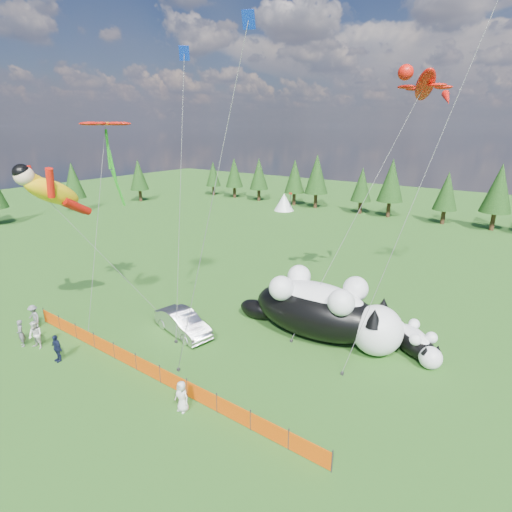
# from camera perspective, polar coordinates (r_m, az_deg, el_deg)

# --- Properties ---
(ground) EXTENTS (160.00, 160.00, 0.00)m
(ground) POSITION_cam_1_polar(r_m,az_deg,el_deg) (25.36, -9.75, -13.41)
(ground) COLOR #0D3409
(ground) RESTS_ON ground
(safety_fence) EXTENTS (22.06, 0.06, 1.10)m
(safety_fence) POSITION_cam_1_polar(r_m,az_deg,el_deg) (23.45, -15.19, -15.22)
(safety_fence) COLOR #262626
(safety_fence) RESTS_ON ground
(tree_line) EXTENTS (90.00, 4.00, 8.00)m
(tree_line) POSITION_cam_1_polar(r_m,az_deg,el_deg) (62.57, 20.91, 8.50)
(tree_line) COLOR black
(tree_line) RESTS_ON ground
(festival_tents) EXTENTS (50.00, 3.20, 2.80)m
(festival_tents) POSITION_cam_1_polar(r_m,az_deg,el_deg) (56.30, 30.01, 3.59)
(festival_tents) COLOR white
(festival_tents) RESTS_ON ground
(cat_large) EXTENTS (11.44, 4.43, 4.13)m
(cat_large) POSITION_cam_1_polar(r_m,az_deg,el_deg) (26.08, 9.56, -7.56)
(cat_large) COLOR black
(cat_large) RESTS_ON ground
(cat_small) EXTENTS (4.01, 3.72, 1.76)m
(cat_small) POSITION_cam_1_polar(r_m,az_deg,el_deg) (26.24, 21.79, -11.29)
(cat_small) COLOR black
(cat_small) RESTS_ON ground
(car) EXTENTS (4.94, 2.55, 1.55)m
(car) POSITION_cam_1_polar(r_m,az_deg,el_deg) (27.11, -10.41, -9.37)
(car) COLOR silver
(car) RESTS_ON ground
(spectator_a) EXTENTS (0.72, 0.57, 1.75)m
(spectator_a) POSITION_cam_1_polar(r_m,az_deg,el_deg) (29.18, -30.57, -9.48)
(spectator_a) COLOR slate
(spectator_a) RESTS_ON ground
(spectator_b) EXTENTS (0.95, 0.66, 1.81)m
(spectator_b) POSITION_cam_1_polar(r_m,az_deg,el_deg) (28.41, -28.98, -9.88)
(spectator_b) COLOR silver
(spectator_b) RESTS_ON ground
(spectator_c) EXTENTS (0.99, 0.52, 1.69)m
(spectator_c) POSITION_cam_1_polar(r_m,az_deg,el_deg) (26.48, -26.59, -11.69)
(spectator_c) COLOR #131934
(spectator_c) RESTS_ON ground
(spectator_d) EXTENTS (1.09, 0.59, 1.66)m
(spectator_d) POSITION_cam_1_polar(r_m,az_deg,el_deg) (31.26, -29.16, -7.56)
(spectator_d) COLOR slate
(spectator_d) RESTS_ON ground
(spectator_e) EXTENTS (0.82, 0.55, 1.62)m
(spectator_e) POSITION_cam_1_polar(r_m,az_deg,el_deg) (20.56, -10.54, -19.12)
(spectator_e) COLOR silver
(spectator_e) RESTS_ON ground
(superhero_kite) EXTENTS (6.87, 7.01, 12.26)m
(superhero_kite) POSITION_cam_1_polar(r_m,az_deg,el_deg) (27.49, -27.08, 8.18)
(superhero_kite) COLOR yellow
(superhero_kite) RESTS_ON ground
(gecko_kite) EXTENTS (6.70, 11.61, 17.95)m
(gecko_kite) POSITION_cam_1_polar(r_m,az_deg,el_deg) (28.82, 22.99, 21.54)
(gecko_kite) COLOR red
(gecko_kite) RESTS_ON ground
(flower_kite) EXTENTS (3.27, 5.15, 13.58)m
(flower_kite) POSITION_cam_1_polar(r_m,az_deg,el_deg) (27.16, -20.72, 16.91)
(flower_kite) COLOR red
(flower_kite) RESTS_ON ground
(diamond_kite_a) EXTENTS (2.54, 4.53, 18.31)m
(diamond_kite_a) POSITION_cam_1_polar(r_m,az_deg,el_deg) (27.24, -10.27, 25.26)
(diamond_kite_a) COLOR #0B2BAA
(diamond_kite_a) RESTS_ON ground
(diamond_kite_c) EXTENTS (4.65, 1.64, 18.00)m
(diamond_kite_c) POSITION_cam_1_polar(r_m,az_deg,el_deg) (18.39, -1.94, 27.36)
(diamond_kite_c) COLOR #0B2BAA
(diamond_kite_c) RESTS_ON ground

